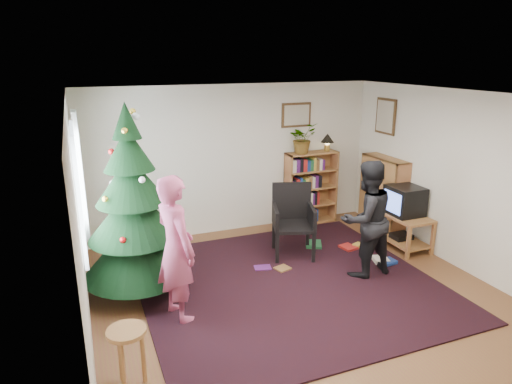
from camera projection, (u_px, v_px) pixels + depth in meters
name	position (u px, v px, depth m)	size (l,w,h in m)	color
floor	(299.00, 295.00, 5.83)	(5.00, 5.00, 0.00)	brown
ceiling	(305.00, 96.00, 5.11)	(5.00, 5.00, 0.00)	white
wall_back	(233.00, 160.00, 7.69)	(5.00, 0.02, 2.50)	silver
wall_front	(462.00, 302.00, 3.24)	(5.00, 0.02, 2.50)	silver
wall_left	(79.00, 230.00, 4.58)	(0.02, 5.00, 2.50)	silver
wall_right	(461.00, 182.00, 6.36)	(0.02, 5.00, 2.50)	silver
rug	(288.00, 284.00, 6.09)	(3.80, 3.60, 0.02)	black
window_pane	(78.00, 190.00, 5.06)	(0.04, 1.20, 1.40)	silver
curtain	(81.00, 175.00, 5.69)	(0.06, 0.35, 1.60)	silver
picture_back	(296.00, 115.00, 7.88)	(0.55, 0.03, 0.42)	#4C3319
picture_right	(386.00, 116.00, 7.70)	(0.03, 0.50, 0.60)	#4C3319
christmas_tree	(134.00, 218.00, 5.62)	(1.34, 1.34, 2.43)	#3F2816
bookshelf_back	(311.00, 187.00, 8.22)	(0.95, 0.30, 1.30)	#A06139
bookshelf_right	(383.00, 194.00, 7.78)	(0.30, 0.95, 1.30)	#A06139
tv_stand	(402.00, 227.00, 7.22)	(0.52, 0.93, 0.55)	#A06139
crt_tv	(405.00, 200.00, 7.09)	(0.48, 0.51, 0.45)	black
armchair	(290.00, 217.00, 6.90)	(0.75, 0.77, 1.09)	black
stool	(127.00, 343.00, 4.10)	(0.36, 0.36, 0.59)	#A06139
person_standing	(176.00, 249.00, 5.11)	(0.63, 0.41, 1.72)	#AD4569
person_by_chair	(366.00, 219.00, 6.16)	(0.79, 0.62, 1.63)	black
potted_plant	(302.00, 138.00, 7.89)	(0.47, 0.41, 0.52)	gray
table_lamp	(327.00, 139.00, 8.08)	(0.23, 0.23, 0.31)	#A57F33
floor_clutter	(334.00, 256.00, 6.87)	(1.96, 1.18, 0.08)	#A51E19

